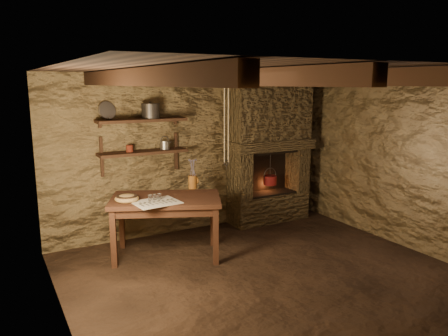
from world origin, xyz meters
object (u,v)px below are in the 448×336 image
red_pot (270,180)px  wooden_bowl (127,199)px  stoneware_jug (193,176)px  iron_stockpot (151,112)px  work_table (166,225)px

red_pot → wooden_bowl: bearing=-168.4°
stoneware_jug → iron_stockpot: bearing=125.2°
stoneware_jug → wooden_bowl: (-1.01, -0.23, -0.15)m
iron_stockpot → stoneware_jug: bearing=-43.0°
iron_stockpot → red_pot: bearing=-3.5°
wooden_bowl → iron_stockpot: 1.34m
stoneware_jug → iron_stockpot: (-0.44, 0.41, 0.88)m
wooden_bowl → iron_stockpot: bearing=48.2°
stoneware_jug → red_pot: size_ratio=0.78×
work_table → red_pot: bearing=39.9°
red_pot → work_table: bearing=-164.4°
stoneware_jug → wooden_bowl: size_ratio=1.40×
wooden_bowl → stoneware_jug: bearing=12.7°
iron_stockpot → wooden_bowl: bearing=-131.8°
wooden_bowl → red_pot: bearing=11.6°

